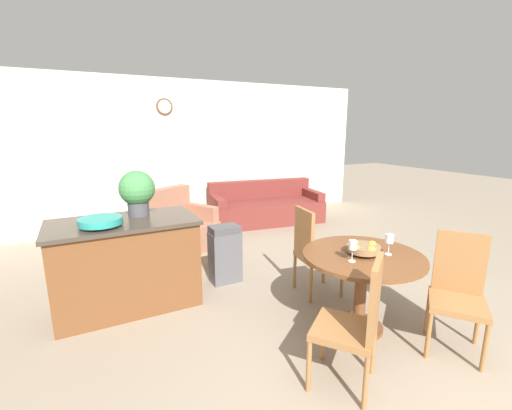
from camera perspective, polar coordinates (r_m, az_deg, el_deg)
wall_back at (r=6.74m, az=-12.17°, el=8.49°), size 8.00×0.09×2.70m
dining_table at (r=3.27m, az=17.23°, el=-10.55°), size 1.07×1.07×0.73m
dining_chair_near_left at (r=2.60m, az=16.41°, el=-17.88°), size 0.59×0.59×0.99m
dining_chair_near_right at (r=3.37m, az=30.63°, el=-11.88°), size 0.59×0.59×0.99m
dining_chair_far_side at (r=3.84m, az=9.36°, el=-7.22°), size 0.47×0.47×0.99m
fruit_bowl at (r=3.19m, az=17.47°, el=-6.86°), size 0.29×0.29×0.11m
wine_glass_left at (r=2.98m, az=15.83°, el=-6.58°), size 0.07×0.07×0.19m
wine_glass_right at (r=3.24m, az=21.35°, el=-5.41°), size 0.07×0.07×0.19m
kitchen_island at (r=3.81m, az=-20.75°, el=-9.07°), size 1.42×0.78×0.92m
teal_bowl at (r=3.51m, az=-24.50°, el=-2.47°), size 0.39×0.39×0.09m
potted_plant at (r=3.78m, az=-19.20°, el=2.27°), size 0.37×0.37×0.47m
trash_bin at (r=4.16m, az=-5.20°, el=-8.15°), size 0.35×0.25×0.70m
couch at (r=6.76m, az=1.56°, el=-0.46°), size 2.24×1.23×0.78m
armchair at (r=5.36m, az=-12.94°, el=-4.05°), size 1.21×1.17×0.92m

